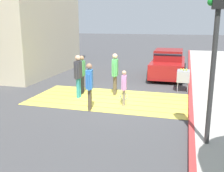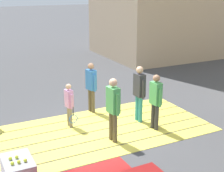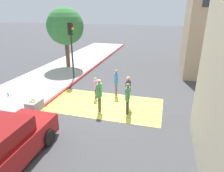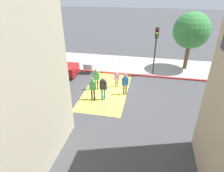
{
  "view_description": "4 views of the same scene",
  "coord_description": "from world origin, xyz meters",
  "px_view_note": "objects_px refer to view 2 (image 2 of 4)",
  "views": [
    {
      "loc": [
        -2.97,
        10.17,
        3.12
      ],
      "look_at": [
        -0.35,
        0.76,
        0.77
      ],
      "focal_mm": 42.83,
      "sensor_mm": 36.0,
      "label": 1
    },
    {
      "loc": [
        -3.78,
        -8.09,
        4.16
      ],
      "look_at": [
        0.76,
        0.89,
        1.02
      ],
      "focal_mm": 52.31,
      "sensor_mm": 36.0,
      "label": 2
    },
    {
      "loc": [
        3.09,
        -9.71,
        5.14
      ],
      "look_at": [
        0.21,
        0.75,
        0.9
      ],
      "focal_mm": 31.77,
      "sensor_mm": 36.0,
      "label": 3
    },
    {
      "loc": [
        12.73,
        2.99,
        7.34
      ],
      "look_at": [
        0.66,
        0.58,
        0.81
      ],
      "focal_mm": 30.92,
      "sensor_mm": 36.0,
      "label": 4
    }
  ],
  "objects_px": {
    "tennis_ball_cart": "(18,171)",
    "pedestrian_child_with_racket": "(69,103)",
    "pedestrian_adult_trailing": "(113,106)",
    "pedestrian_adult_side": "(156,98)",
    "pedestrian_adult_lead": "(91,84)",
    "pedestrian_teen_behind": "(139,90)"
  },
  "relations": [
    {
      "from": "pedestrian_teen_behind",
      "to": "pedestrian_adult_trailing",
      "type": "bearing_deg",
      "value": -147.34
    },
    {
      "from": "pedestrian_adult_trailing",
      "to": "pedestrian_teen_behind",
      "type": "relative_size",
      "value": 1.01
    },
    {
      "from": "pedestrian_teen_behind",
      "to": "pedestrian_child_with_racket",
      "type": "height_order",
      "value": "pedestrian_teen_behind"
    },
    {
      "from": "pedestrian_adult_lead",
      "to": "pedestrian_teen_behind",
      "type": "height_order",
      "value": "pedestrian_teen_behind"
    },
    {
      "from": "pedestrian_adult_trailing",
      "to": "pedestrian_teen_behind",
      "type": "xyz_separation_m",
      "value": [
        1.35,
        0.86,
        -0.01
      ]
    },
    {
      "from": "pedestrian_adult_lead",
      "to": "pedestrian_teen_behind",
      "type": "bearing_deg",
      "value": -54.16
    },
    {
      "from": "tennis_ball_cart",
      "to": "pedestrian_adult_trailing",
      "type": "distance_m",
      "value": 3.26
    },
    {
      "from": "pedestrian_child_with_racket",
      "to": "pedestrian_adult_side",
      "type": "bearing_deg",
      "value": -30.51
    },
    {
      "from": "tennis_ball_cart",
      "to": "pedestrian_child_with_racket",
      "type": "height_order",
      "value": "pedestrian_child_with_racket"
    },
    {
      "from": "pedestrian_adult_trailing",
      "to": "pedestrian_adult_side",
      "type": "xyz_separation_m",
      "value": [
        1.47,
        0.15,
        -0.07
      ]
    },
    {
      "from": "pedestrian_child_with_racket",
      "to": "pedestrian_adult_lead",
      "type": "bearing_deg",
      "value": 37.46
    },
    {
      "from": "pedestrian_adult_side",
      "to": "pedestrian_adult_lead",
      "type": "bearing_deg",
      "value": 118.16
    },
    {
      "from": "pedestrian_adult_lead",
      "to": "pedestrian_adult_trailing",
      "type": "height_order",
      "value": "pedestrian_adult_trailing"
    },
    {
      "from": "pedestrian_child_with_racket",
      "to": "pedestrian_teen_behind",
      "type": "bearing_deg",
      "value": -15.6
    },
    {
      "from": "tennis_ball_cart",
      "to": "pedestrian_adult_lead",
      "type": "bearing_deg",
      "value": 50.13
    },
    {
      "from": "pedestrian_adult_lead",
      "to": "pedestrian_teen_behind",
      "type": "distance_m",
      "value": 1.73
    },
    {
      "from": "pedestrian_adult_side",
      "to": "pedestrian_teen_behind",
      "type": "bearing_deg",
      "value": 99.64
    },
    {
      "from": "pedestrian_adult_side",
      "to": "pedestrian_teen_behind",
      "type": "relative_size",
      "value": 0.94
    },
    {
      "from": "pedestrian_adult_lead",
      "to": "pedestrian_adult_trailing",
      "type": "distance_m",
      "value": 2.29
    },
    {
      "from": "pedestrian_adult_lead",
      "to": "pedestrian_child_with_racket",
      "type": "relative_size",
      "value": 1.25
    },
    {
      "from": "pedestrian_adult_lead",
      "to": "pedestrian_adult_trailing",
      "type": "xyz_separation_m",
      "value": [
        -0.33,
        -2.27,
        0.06
      ]
    },
    {
      "from": "pedestrian_adult_side",
      "to": "pedestrian_child_with_racket",
      "type": "xyz_separation_m",
      "value": [
        -2.21,
        1.3,
        -0.21
      ]
    }
  ]
}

